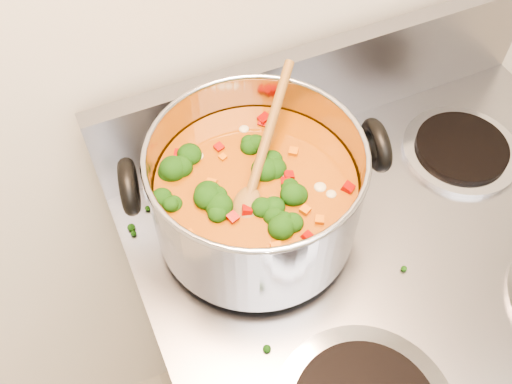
% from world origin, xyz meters
% --- Properties ---
extents(electric_range, '(0.74, 0.67, 1.08)m').
position_xyz_m(electric_range, '(0.03, 1.16, 0.47)').
color(electric_range, gray).
rests_on(electric_range, ground).
extents(stockpot, '(0.35, 0.28, 0.17)m').
position_xyz_m(stockpot, '(-0.16, 1.31, 1.01)').
color(stockpot, '#ABABB3').
rests_on(stockpot, electric_range).
extents(wooden_spoon, '(0.17, 0.20, 0.09)m').
position_xyz_m(wooden_spoon, '(-0.15, 1.31, 1.05)').
color(wooden_spoon, brown).
rests_on(wooden_spoon, stockpot).
extents(cooktop_crumbs, '(0.40, 0.29, 0.01)m').
position_xyz_m(cooktop_crumbs, '(-0.05, 1.31, 0.92)').
color(cooktop_crumbs, black).
rests_on(cooktop_crumbs, electric_range).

